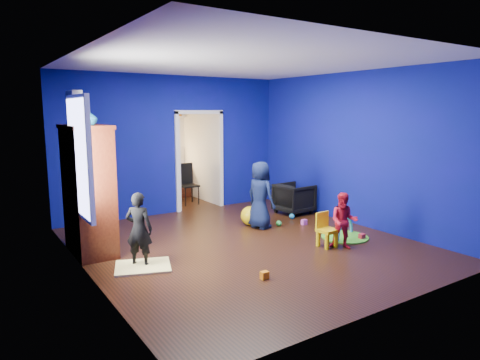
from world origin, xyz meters
TOP-DOWN VIEW (x-y plane):
  - floor at (0.00, 0.00)m, footprint 5.00×5.50m
  - ceiling at (0.00, 0.00)m, footprint 5.00×5.50m
  - wall_back at (0.00, 2.75)m, footprint 5.00×0.02m
  - wall_front at (0.00, -2.75)m, footprint 5.00×0.02m
  - wall_left at (-2.50, 0.00)m, footprint 0.02×5.50m
  - wall_right at (2.50, 0.00)m, footprint 0.02×5.50m
  - alcove at (0.60, 3.62)m, footprint 1.00×1.75m
  - armchair at (2.07, 1.26)m, footprint 0.75×0.73m
  - child_black at (-1.80, 0.04)m, footprint 0.45×0.45m
  - child_navy at (0.79, 0.72)m, footprint 0.50×0.67m
  - toddler_red at (1.17, -1.00)m, footprint 0.55×0.55m
  - vase at (-2.22, 0.72)m, footprint 0.23×0.23m
  - potted_plant at (-2.22, 1.24)m, footprint 0.26×0.26m
  - tv_armoire at (-2.22, 1.02)m, footprint 0.58×1.14m
  - crt_tv at (-2.18, 1.02)m, footprint 0.46×0.70m
  - yellow_blanket at (-1.80, -0.06)m, footprint 0.91×0.82m
  - hopper_ball at (0.74, 0.97)m, footprint 0.37×0.37m
  - kid_chair at (1.02, -0.80)m, footprint 0.30×0.30m
  - play_mat at (1.64, -0.60)m, footprint 0.80×0.80m
  - toy_arch at (1.64, -0.60)m, footprint 0.68×0.33m
  - window_left at (-2.48, 0.35)m, footprint 0.03×0.95m
  - curtain at (-2.37, 0.90)m, footprint 0.14×0.42m
  - doorway at (0.60, 2.75)m, footprint 1.16×0.10m
  - study_desk at (0.60, 4.26)m, footprint 0.88×0.44m
  - desk_monitor at (0.60, 4.38)m, footprint 0.40×0.05m
  - desk_lamp at (0.32, 4.32)m, footprint 0.14×0.14m
  - folding_chair at (0.60, 3.30)m, footprint 0.40×0.40m
  - book_shelf at (0.60, 4.37)m, footprint 0.88×0.24m
  - toy_0 at (1.80, -0.84)m, footprint 0.10×0.08m
  - toy_1 at (1.72, 0.90)m, footprint 0.11×0.11m
  - toy_2 at (-0.62, -1.32)m, footprint 0.10×0.08m
  - toy_3 at (1.16, 0.61)m, footprint 0.11×0.11m
  - toy_4 at (1.62, 0.42)m, footprint 0.10×0.08m

SIDE VIEW (x-z plane):
  - floor at x=0.00m, z-range -0.01..0.01m
  - play_mat at x=1.64m, z-range 0.00..0.02m
  - yellow_blanket at x=-1.80m, z-range 0.00..0.03m
  - toy_arch at x=1.64m, z-range -0.34..0.38m
  - toy_0 at x=1.80m, z-range 0.00..0.10m
  - toy_2 at x=-0.62m, z-range 0.00..0.10m
  - toy_4 at x=1.62m, z-range 0.00..0.10m
  - toy_1 at x=1.72m, z-range 0.00..0.11m
  - toy_3 at x=1.16m, z-range 0.00..0.11m
  - hopper_ball at x=0.74m, z-range 0.00..0.37m
  - kid_chair at x=1.02m, z-range 0.00..0.50m
  - armchair at x=2.07m, z-range 0.00..0.64m
  - study_desk at x=0.60m, z-range 0.00..0.75m
  - toddler_red at x=1.17m, z-range 0.00..0.90m
  - folding_chair at x=0.60m, z-range 0.00..0.92m
  - child_black at x=-1.80m, z-range 0.00..1.06m
  - child_navy at x=0.79m, z-range 0.00..1.25m
  - desk_lamp at x=0.32m, z-range 0.86..1.00m
  - desk_monitor at x=0.60m, z-range 0.79..1.11m
  - tv_armoire at x=-2.22m, z-range 0.00..1.96m
  - crt_tv at x=-2.18m, z-range 0.75..1.29m
  - doorway at x=0.60m, z-range 0.00..2.10m
  - alcove at x=0.60m, z-range 0.00..2.50m
  - curtain at x=-2.37m, z-range 0.05..2.45m
  - wall_back at x=0.00m, z-range 0.00..2.90m
  - wall_front at x=0.00m, z-range 0.00..2.90m
  - wall_left at x=-2.50m, z-range 0.00..2.90m
  - wall_right at x=2.50m, z-range 0.00..2.90m
  - window_left at x=-2.48m, z-range 0.77..2.33m
  - book_shelf at x=0.60m, z-range 2.00..2.04m
  - vase at x=-2.22m, z-range 1.96..2.18m
  - potted_plant at x=-2.22m, z-range 1.96..2.36m
  - ceiling at x=0.00m, z-range 2.90..2.90m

